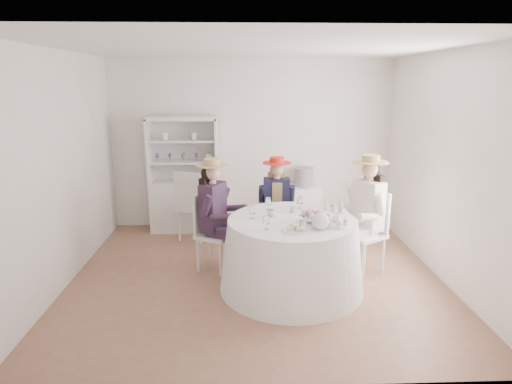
{
  "coord_description": "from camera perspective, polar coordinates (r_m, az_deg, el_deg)",
  "views": [
    {
      "loc": [
        -0.18,
        -4.88,
        2.34
      ],
      "look_at": [
        0.0,
        0.1,
        1.05
      ],
      "focal_mm": 30.0,
      "sensor_mm": 36.0,
      "label": 1
    }
  ],
  "objects": [
    {
      "name": "hatbox",
      "position": [
        6.87,
        6.42,
        2.01
      ],
      "size": [
        0.36,
        0.36,
        0.3
      ],
      "primitive_type": "cylinder",
      "rotation": [
        0.0,
        0.0,
        -0.24
      ],
      "color": "black",
      "rests_on": "side_table"
    },
    {
      "name": "stemware_set",
      "position": [
        4.81,
        4.87,
        -2.79
      ],
      "size": [
        0.96,
        0.96,
        0.15
      ],
      "color": "white",
      "rests_on": "tea_table"
    },
    {
      "name": "side_table",
      "position": [
        6.99,
        6.31,
        -2.05
      ],
      "size": [
        0.53,
        0.53,
        0.72
      ],
      "primitive_type": "cube",
      "rotation": [
        0.0,
        0.0,
        0.17
      ],
      "color": "silver",
      "rests_on": "ground"
    },
    {
      "name": "guest_right",
      "position": [
        5.43,
        14.48,
        -2.0
      ],
      "size": [
        0.64,
        0.59,
        1.49
      ],
      "rotation": [
        0.0,
        0.0,
        -1.04
      ],
      "color": "silver",
      "rests_on": "ground"
    },
    {
      "name": "hutch",
      "position": [
        6.92,
        -9.45,
        0.14
      ],
      "size": [
        1.09,
        0.44,
        1.82
      ],
      "rotation": [
        0.0,
        0.0,
        0.04
      ],
      "color": "silver",
      "rests_on": "ground"
    },
    {
      "name": "wall_right",
      "position": [
        5.54,
        24.01,
        2.96
      ],
      "size": [
        0.0,
        4.5,
        4.5
      ],
      "primitive_type": "plane",
      "rotation": [
        1.57,
        0.0,
        -1.57
      ],
      "color": "silver",
      "rests_on": "ground"
    },
    {
      "name": "ceiling",
      "position": [
        4.9,
        0.05,
        18.73
      ],
      "size": [
        4.5,
        4.5,
        0.0
      ],
      "primitive_type": "plane",
      "rotation": [
        3.14,
        0.0,
        0.0
      ],
      "color": "white",
      "rests_on": "wall_back"
    },
    {
      "name": "wall_back",
      "position": [
        6.95,
        -0.58,
        6.32
      ],
      "size": [
        4.5,
        0.0,
        4.5
      ],
      "primitive_type": "plane",
      "rotation": [
        1.57,
        0.0,
        0.0
      ],
      "color": "silver",
      "rests_on": "ground"
    },
    {
      "name": "flower_arrangement",
      "position": [
        4.73,
        7.46,
        -2.9
      ],
      "size": [
        0.2,
        0.2,
        0.08
      ],
      "rotation": [
        0.0,
        0.0,
        -0.21
      ],
      "color": "#CD6691",
      "rests_on": "tea_table"
    },
    {
      "name": "spare_chair",
      "position": [
        6.44,
        -8.55,
        -1.54
      ],
      "size": [
        0.57,
        0.57,
        1.08
      ],
      "rotation": [
        0.0,
        0.0,
        2.78
      ],
      "color": "silver",
      "rests_on": "ground"
    },
    {
      "name": "ground",
      "position": [
        5.42,
        0.04,
        -11.09
      ],
      "size": [
        4.5,
        4.5,
        0.0
      ],
      "primitive_type": "plane",
      "color": "brown",
      "rests_on": "ground"
    },
    {
      "name": "teacup_b",
      "position": [
        5.08,
        4.89,
        -2.4
      ],
      "size": [
        0.08,
        0.08,
        0.06
      ],
      "primitive_type": "imported",
      "rotation": [
        0.0,
        0.0,
        -0.43
      ],
      "color": "white",
      "rests_on": "tea_table"
    },
    {
      "name": "flower_bowl",
      "position": [
        4.77,
        7.45,
        -3.63
      ],
      "size": [
        0.23,
        0.23,
        0.06
      ],
      "primitive_type": "imported",
      "rotation": [
        0.0,
        0.0,
        0.03
      ],
      "color": "white",
      "rests_on": "tea_table"
    },
    {
      "name": "sandwich_plate",
      "position": [
        4.48,
        5.32,
        -4.93
      ],
      "size": [
        0.29,
        0.29,
        0.06
      ],
      "rotation": [
        0.0,
        0.0,
        0.06
      ],
      "color": "white",
      "rests_on": "tea_table"
    },
    {
      "name": "guest_mid",
      "position": [
        5.85,
        2.76,
        -1.07
      ],
      "size": [
        0.49,
        0.51,
        1.36
      ],
      "rotation": [
        0.0,
        0.0,
        0.0
      ],
      "color": "silver",
      "rests_on": "ground"
    },
    {
      "name": "table_teapot",
      "position": [
        4.54,
        8.62,
        -3.86
      ],
      "size": [
        0.26,
        0.19,
        0.2
      ],
      "rotation": [
        0.0,
        0.0,
        0.12
      ],
      "color": "white",
      "rests_on": "tea_table"
    },
    {
      "name": "teacup_a",
      "position": [
        4.91,
        1.97,
        -2.86
      ],
      "size": [
        0.11,
        0.11,
        0.07
      ],
      "primitive_type": "imported",
      "rotation": [
        0.0,
        0.0,
        0.26
      ],
      "color": "white",
      "rests_on": "tea_table"
    },
    {
      "name": "wall_front",
      "position": [
        3.05,
        1.45,
        -4.41
      ],
      "size": [
        4.5,
        0.0,
        4.5
      ],
      "primitive_type": "plane",
      "rotation": [
        -1.57,
        0.0,
        0.0
      ],
      "color": "silver",
      "rests_on": "ground"
    },
    {
      "name": "tea_table",
      "position": [
        4.98,
        4.75,
        -8.24
      ],
      "size": [
        1.66,
        1.66,
        0.84
      ],
      "rotation": [
        0.0,
        0.0,
        0.39
      ],
      "color": "white",
      "rests_on": "ground"
    },
    {
      "name": "teacup_c",
      "position": [
        4.97,
        7.77,
        -2.85
      ],
      "size": [
        0.09,
        0.09,
        0.06
      ],
      "primitive_type": "imported",
      "rotation": [
        0.0,
        0.0,
        -0.13
      ],
      "color": "white",
      "rests_on": "tea_table"
    },
    {
      "name": "guest_left",
      "position": [
        5.34,
        -5.51,
        -2.2
      ],
      "size": [
        0.61,
        0.55,
        1.44
      ],
      "rotation": [
        0.0,
        0.0,
        1.11
      ],
      "color": "silver",
      "rests_on": "ground"
    },
    {
      "name": "cupcake_stand",
      "position": [
        4.65,
        10.84,
        -3.45
      ],
      "size": [
        0.26,
        0.26,
        0.24
      ],
      "rotation": [
        0.0,
        0.0,
        -0.14
      ],
      "color": "white",
      "rests_on": "tea_table"
    },
    {
      "name": "wall_left",
      "position": [
        5.39,
        -24.63,
        2.6
      ],
      "size": [
        0.0,
        4.5,
        4.5
      ],
      "primitive_type": "plane",
      "rotation": [
        1.57,
        0.0,
        1.57
      ],
      "color": "silver",
      "rests_on": "ground"
    }
  ]
}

